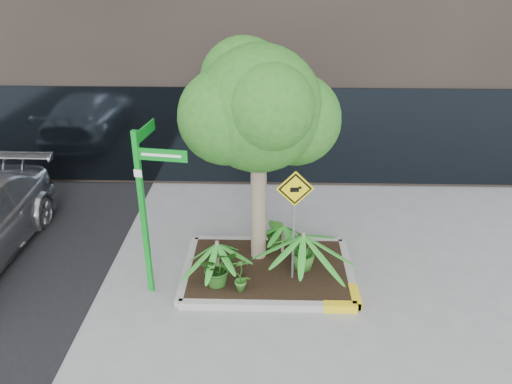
{
  "coord_description": "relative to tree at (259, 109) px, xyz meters",
  "views": [
    {
      "loc": [
        0.19,
        -7.93,
        5.81
      ],
      "look_at": [
        -0.03,
        0.2,
        1.86
      ],
      "focal_mm": 35.0,
      "sensor_mm": 36.0,
      "label": 1
    }
  ],
  "objects": [
    {
      "name": "shrub_d",
      "position": [
        0.37,
        0.22,
        -2.72
      ],
      "size": [
        0.6,
        0.6,
        0.77
      ],
      "primitive_type": "imported",
      "rotation": [
        0.0,
        0.0,
        5.41
      ],
      "color": "#285E1B",
      "rests_on": "planter"
    },
    {
      "name": "cattle_sign",
      "position": [
        0.66,
        -0.73,
        -1.61
      ],
      "size": [
        0.68,
        0.18,
        2.21
      ],
      "rotation": [
        0.0,
        0.0,
        0.07
      ],
      "color": "slate",
      "rests_on": "ground"
    },
    {
      "name": "palm_back",
      "position": [
        0.5,
        0.15,
        -2.49
      ],
      "size": [
        0.74,
        0.74,
        0.82
      ],
      "color": "gray",
      "rests_on": "ground"
    },
    {
      "name": "tree",
      "position": [
        0.0,
        0.0,
        0.0
      ],
      "size": [
        2.97,
        2.63,
        4.45
      ],
      "color": "gray",
      "rests_on": "ground"
    },
    {
      "name": "ground",
      "position": [
        -0.0,
        -0.75,
        -3.25
      ],
      "size": [
        80.0,
        80.0,
        0.0
      ],
      "primitive_type": "plane",
      "color": "gray",
      "rests_on": "ground"
    },
    {
      "name": "shrub_b",
      "position": [
        0.89,
        -0.46,
        -2.69
      ],
      "size": [
        0.61,
        0.61,
        0.82
      ],
      "primitive_type": "imported",
      "rotation": [
        0.0,
        0.0,
        2.03
      ],
      "color": "#2E6F21",
      "rests_on": "planter"
    },
    {
      "name": "palm_left",
      "position": [
        -0.75,
        -0.82,
        -2.35
      ],
      "size": [
        0.91,
        0.91,
        1.01
      ],
      "color": "gray",
      "rests_on": "ground"
    },
    {
      "name": "shrub_a",
      "position": [
        -0.73,
        -1.01,
        -2.71
      ],
      "size": [
        0.9,
        0.9,
        0.78
      ],
      "primitive_type": "imported",
      "rotation": [
        0.0,
        0.0,
        0.35
      ],
      "color": "#205016",
      "rests_on": "planter"
    },
    {
      "name": "planter",
      "position": [
        0.23,
        -0.48,
        -3.15
      ],
      "size": [
        3.35,
        2.36,
        0.15
      ],
      "color": "#9E9E99",
      "rests_on": "ground"
    },
    {
      "name": "palm_front",
      "position": [
        0.85,
        -0.77,
        -2.17
      ],
      "size": [
        1.12,
        1.12,
        1.25
      ],
      "color": "gray",
      "rests_on": "ground"
    },
    {
      "name": "shrub_c",
      "position": [
        -0.29,
        -1.19,
        -2.74
      ],
      "size": [
        0.4,
        0.4,
        0.72
      ],
      "primitive_type": "imported",
      "rotation": [
        0.0,
        0.0,
        3.2
      ],
      "color": "#2C6820",
      "rests_on": "planter"
    },
    {
      "name": "street_sign_post",
      "position": [
        -1.93,
        -1.0,
        -1.28
      ],
      "size": [
        0.94,
        1.01,
        3.18
      ],
      "rotation": [
        0.0,
        0.0,
        -0.15
      ],
      "color": "#0E9C24",
      "rests_on": "ground"
    }
  ]
}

